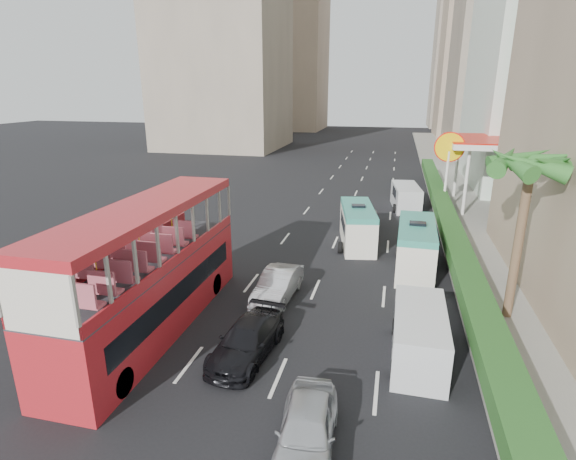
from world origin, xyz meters
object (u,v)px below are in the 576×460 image
(panel_van_far, at_px, (406,197))
(shell_station, at_px, (488,174))
(car_silver_lane_a, at_px, (278,298))
(car_black, at_px, (247,355))
(panel_van_near, at_px, (419,335))
(car_silver_lane_b, at_px, (306,449))
(palm_tree, at_px, (518,242))
(double_decker_bus, at_px, (150,269))
(van_asset, at_px, (360,230))
(minibus_near, at_px, (357,226))
(minibus_far, at_px, (416,247))

(panel_van_far, height_order, shell_station, shell_station)
(car_silver_lane_a, distance_m, shell_station, 22.85)
(panel_van_far, xyz_separation_m, shell_station, (6.11, 1.46, 1.83))
(car_black, bearing_deg, panel_van_near, 18.39)
(car_silver_lane_b, distance_m, palm_tree, 11.57)
(double_decker_bus, xyz_separation_m, car_black, (4.20, -1.01, -2.53))
(car_silver_lane_b, relative_size, panel_van_far, 0.83)
(car_black, relative_size, van_asset, 0.89)
(panel_van_near, distance_m, panel_van_far, 21.24)
(double_decker_bus, xyz_separation_m, palm_tree, (13.80, 4.00, 0.85))
(car_black, height_order, shell_station, shell_station)
(palm_tree, bearing_deg, car_silver_lane_a, -178.17)
(minibus_near, bearing_deg, minibus_far, -55.11)
(van_asset, bearing_deg, minibus_far, -63.00)
(shell_station, bearing_deg, car_silver_lane_a, -121.64)
(van_asset, relative_size, panel_van_near, 1.08)
(double_decker_bus, distance_m, car_silver_lane_a, 6.07)
(panel_van_near, bearing_deg, minibus_far, 89.96)
(car_black, relative_size, minibus_far, 0.76)
(minibus_near, relative_size, palm_tree, 0.83)
(car_silver_lane_b, bearing_deg, double_decker_bus, 141.69)
(car_silver_lane_b, relative_size, car_black, 0.90)
(panel_van_near, distance_m, shell_station, 23.53)
(panel_van_far, bearing_deg, minibus_near, -114.72)
(car_silver_lane_b, xyz_separation_m, shell_station, (8.89, 27.82, 2.75))
(shell_station, bearing_deg, panel_van_near, -104.53)
(car_silver_lane_a, bearing_deg, van_asset, 79.89)
(car_silver_lane_a, bearing_deg, minibus_far, 43.24)
(minibus_near, bearing_deg, car_silver_lane_a, -119.09)
(double_decker_bus, distance_m, van_asset, 16.58)
(double_decker_bus, height_order, minibus_far, double_decker_bus)
(van_asset, height_order, panel_van_far, panel_van_far)
(car_silver_lane_a, xyz_separation_m, minibus_far, (6.13, 5.04, 1.22))
(panel_van_near, bearing_deg, double_decker_bus, -177.63)
(minibus_near, distance_m, minibus_far, 4.66)
(car_silver_lane_b, relative_size, van_asset, 0.80)
(car_silver_lane_a, relative_size, minibus_near, 0.75)
(double_decker_bus, bearing_deg, car_silver_lane_b, -34.13)
(car_silver_lane_b, distance_m, panel_van_far, 26.52)
(panel_van_near, bearing_deg, car_silver_lane_a, 151.27)
(car_silver_lane_b, bearing_deg, shell_station, 68.10)
(van_asset, height_order, shell_station, shell_station)
(palm_tree, height_order, shell_station, palm_tree)
(car_silver_lane_a, xyz_separation_m, panel_van_near, (6.02, -3.39, 0.88))
(car_silver_lane_b, xyz_separation_m, panel_van_far, (2.78, 26.36, 0.92))
(panel_van_near, relative_size, shell_station, 0.55)
(panel_van_near, height_order, shell_station, shell_station)
(car_silver_lane_a, distance_m, palm_tree, 10.28)
(minibus_near, bearing_deg, panel_van_near, -85.11)
(car_silver_lane_a, distance_m, car_silver_lane_b, 9.03)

